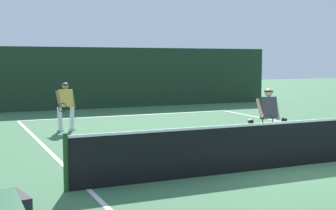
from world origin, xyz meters
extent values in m
plane|color=#3C6C45|center=(0.00, 0.00, 0.00)|extent=(80.00, 80.00, 0.00)
cube|color=white|center=(0.00, 10.71, 0.00)|extent=(9.22, 0.10, 0.01)
cube|color=white|center=(-4.61, 0.00, 0.00)|extent=(0.10, 21.43, 0.01)
cube|color=white|center=(0.00, 6.33, 0.00)|extent=(7.51, 0.10, 0.01)
cube|color=white|center=(0.00, 3.20, 0.00)|extent=(0.10, 6.40, 0.01)
cylinder|color=#1E4723|center=(-5.01, 0.00, 0.53)|extent=(0.09, 0.09, 1.06)
cube|color=black|center=(0.00, 0.00, 0.48)|extent=(9.93, 0.02, 0.97)
cube|color=white|center=(0.00, 0.00, 0.99)|extent=(9.93, 0.03, 0.05)
cylinder|color=black|center=(1.18, 1.93, 0.40)|extent=(0.31, 0.20, 0.82)
cylinder|color=black|center=(0.40, 2.09, 0.40)|extent=(0.38, 0.21, 0.81)
ellipsoid|color=white|center=(1.18, 1.93, 0.04)|extent=(0.28, 0.16, 0.09)
ellipsoid|color=white|center=(0.40, 2.09, 0.04)|extent=(0.28, 0.16, 0.09)
cube|color=#2D3338|center=(0.79, 2.01, 1.09)|extent=(0.48, 0.42, 0.60)
cylinder|color=tan|center=(1.02, 1.96, 1.06)|extent=(0.24, 0.14, 0.62)
cylinder|color=tan|center=(0.57, 2.06, 1.06)|extent=(0.19, 0.46, 0.55)
sphere|color=tan|center=(0.79, 2.01, 1.49)|extent=(0.22, 0.22, 0.22)
cylinder|color=black|center=(0.79, 2.01, 1.53)|extent=(0.28, 0.28, 0.04)
cylinder|color=black|center=(0.47, 1.82, 0.85)|extent=(0.08, 0.26, 0.03)
torus|color=black|center=(0.40, 1.49, 0.85)|extent=(0.29, 0.08, 0.29)
cylinder|color=silver|center=(-3.25, 7.36, 0.41)|extent=(0.18, 0.16, 0.81)
cylinder|color=silver|center=(-3.66, 7.32, 0.41)|extent=(0.19, 0.16, 0.82)
ellipsoid|color=white|center=(-3.25, 7.36, 0.04)|extent=(0.27, 0.13, 0.09)
ellipsoid|color=white|center=(-3.66, 7.32, 0.04)|extent=(0.27, 0.13, 0.09)
cube|color=#E5B24C|center=(-3.45, 7.34, 1.10)|extent=(0.44, 0.28, 0.58)
cylinder|color=#9E704C|center=(-3.22, 7.36, 1.07)|extent=(0.20, 0.11, 0.63)
cylinder|color=#9E704C|center=(-3.69, 7.32, 1.07)|extent=(0.13, 0.46, 0.55)
sphere|color=#9E704C|center=(-3.45, 7.34, 1.50)|extent=(0.22, 0.22, 0.22)
cylinder|color=black|center=(-3.45, 7.34, 1.54)|extent=(0.25, 0.25, 0.04)
cylinder|color=black|center=(-3.72, 7.07, 0.85)|extent=(0.05, 0.26, 0.03)
torus|color=black|center=(-3.69, 6.73, 0.85)|extent=(0.29, 0.05, 0.29)
sphere|color=#D1E033|center=(-1.42, 2.26, 0.03)|extent=(0.07, 0.07, 0.07)
cube|color=#1D3422|center=(0.00, 14.19, 1.49)|extent=(18.25, 0.12, 2.97)
cube|color=#1E5531|center=(-6.20, -1.97, 0.45)|extent=(0.40, 1.60, 0.05)
cylinder|color=#1E5531|center=(-6.20, -1.33, 0.21)|extent=(0.05, 0.05, 0.42)
cube|color=black|center=(-6.00, -0.95, 0.16)|extent=(0.45, 0.80, 0.32)
camera|label=1|loc=(-6.73, -8.31, 2.34)|focal=50.72mm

